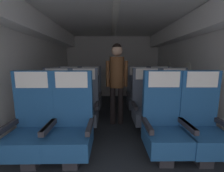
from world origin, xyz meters
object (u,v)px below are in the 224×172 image
Objects in this scene: seat_b_left_window at (57,106)px; seat_b_right_window at (147,106)px; seat_b_right_aisle at (174,106)px; seat_c_right_window at (138,95)px; seat_c_left_aisle at (90,95)px; seat_a_right_window at (164,125)px; seat_a_right_aisle at (202,126)px; seat_c_right_aisle at (159,95)px; flight_attendant at (117,76)px; seat_a_left_window at (32,127)px; seat_a_left_aisle at (72,127)px; seat_c_left_window at (69,96)px; seat_b_left_aisle at (84,106)px.

seat_b_left_window is 1.62m from seat_b_right_window.
seat_b_right_aisle is 1.00× the size of seat_c_right_window.
seat_c_right_window is at bearing -0.28° from seat_c_left_aisle.
seat_b_left_window is 1.00× the size of seat_c_left_aisle.
seat_a_right_window is 1.00× the size of seat_b_right_window.
seat_a_right_aisle is 1.69m from seat_c_right_aisle.
seat_b_left_window is 0.98m from seat_c_left_aisle.
seat_c_right_aisle is 1.27m from flight_attendant.
seat_c_right_window is (1.63, 1.70, 0.00)m from seat_a_left_window.
seat_c_right_aisle is at bearing 6.06° from flight_attendant.
seat_a_left_aisle is at bearing -123.95° from seat_c_right_window.
seat_a_left_aisle is 1.00× the size of seat_c_right_aisle.
seat_a_left_window is 1.00× the size of seat_a_left_aisle.
seat_a_left_aisle is at bearing -137.65° from flight_attendant.
seat_b_left_window is 1.00× the size of seat_c_left_window.
seat_b_left_aisle and seat_c_right_aisle have the same top height.
seat_c_left_aisle is at bearing 119.02° from flight_attendant.
seat_a_right_window is 1.00× the size of seat_b_right_aisle.
seat_b_left_aisle is 1.64m from seat_b_right_aisle.
seat_a_left_aisle is 2.04m from seat_c_right_window.
seat_a_right_aisle is 1.00× the size of seat_b_left_window.
seat_a_right_aisle is 0.85m from seat_b_right_aisle.
seat_a_right_window is (1.65, 0.03, 0.00)m from seat_a_left_window.
seat_b_right_window is at bearing -90.11° from seat_c_right_window.
seat_a_right_aisle and seat_a_right_window have the same top height.
seat_b_right_aisle is 1.00× the size of seat_c_right_aisle.
seat_b_left_window is at bearing -89.99° from seat_c_left_window.
seat_b_left_aisle is at bearing -179.75° from seat_b_right_window.
seat_c_left_aisle is at bearing 133.87° from seat_a_right_aisle.
seat_c_right_aisle is (0.00, 0.84, 0.00)m from seat_b_right_aisle.
seat_a_left_window and seat_c_left_aisle have the same top height.
seat_c_right_aisle is at bearing 73.68° from seat_a_right_window.
seat_b_left_window is 1.00× the size of seat_b_right_aisle.
seat_a_right_aisle is (1.64, 0.01, 0.00)m from seat_a_left_aisle.
seat_b_left_aisle is 1.00× the size of seat_c_left_aisle.
seat_b_left_window is 1.00× the size of seat_b_right_window.
seat_b_right_window is (-0.02, 0.82, 0.00)m from seat_a_right_window.
flight_attendant is (-0.53, 0.34, 0.52)m from seat_b_right_window.
flight_attendant is (-0.53, -0.51, 0.52)m from seat_c_right_window.
seat_c_left_aisle is 0.95m from flight_attendant.
seat_b_right_window is at bearing -27.28° from seat_c_left_window.
seat_b_right_aisle is (2.13, 0.86, 0.00)m from seat_a_left_window.
seat_a_right_aisle and seat_c_left_aisle have the same top height.
seat_b_left_window is 1.00× the size of seat_c_right_window.
seat_a_left_aisle is 0.72× the size of flight_attendant.
seat_c_right_window is at bearing 46.16° from seat_a_left_window.
seat_a_left_window and seat_b_left_aisle have the same top height.
seat_a_left_aisle is 1.16m from seat_a_right_window.
seat_b_left_aisle and seat_c_right_window have the same top height.
seat_b_right_aisle is 0.51m from seat_b_right_window.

